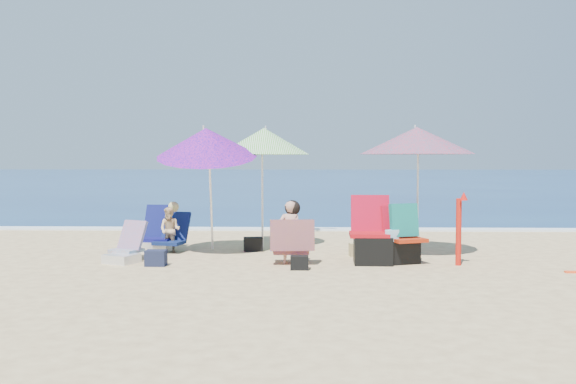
{
  "coord_description": "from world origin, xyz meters",
  "views": [
    {
      "loc": [
        0.01,
        -9.83,
        1.67
      ],
      "look_at": [
        -0.3,
        1.0,
        1.1
      ],
      "focal_mm": 40.26,
      "sensor_mm": 36.0,
      "label": 1
    }
  ],
  "objects_px": {
    "umbrella_striped": "(264,141)",
    "person_left": "(171,229)",
    "furled_umbrella": "(460,225)",
    "umbrella_turquoise": "(417,141)",
    "person_center": "(291,233)",
    "chair_rainbow": "(125,251)",
    "camp_chair_right": "(401,241)",
    "chair_navy": "(156,239)",
    "umbrella_blue": "(206,142)",
    "camp_chair_left": "(372,243)"
  },
  "relations": [
    {
      "from": "camp_chair_right",
      "to": "umbrella_turquoise",
      "type": "bearing_deg",
      "value": 65.3
    },
    {
      "from": "camp_chair_right",
      "to": "person_center",
      "type": "xyz_separation_m",
      "value": [
        -1.74,
        -0.16,
        0.14
      ]
    },
    {
      "from": "umbrella_turquoise",
      "to": "person_center",
      "type": "relative_size",
      "value": 2.43
    },
    {
      "from": "chair_rainbow",
      "to": "furled_umbrella",
      "type": "bearing_deg",
      "value": -2.33
    },
    {
      "from": "person_left",
      "to": "furled_umbrella",
      "type": "bearing_deg",
      "value": -15.44
    },
    {
      "from": "umbrella_turquoise",
      "to": "umbrella_blue",
      "type": "distance_m",
      "value": 3.6
    },
    {
      "from": "umbrella_striped",
      "to": "person_left",
      "type": "xyz_separation_m",
      "value": [
        -1.62,
        -0.62,
        -1.58
      ]
    },
    {
      "from": "umbrella_striped",
      "to": "furled_umbrella",
      "type": "bearing_deg",
      "value": -31.57
    },
    {
      "from": "furled_umbrella",
      "to": "camp_chair_left",
      "type": "bearing_deg",
      "value": 173.05
    },
    {
      "from": "chair_navy",
      "to": "chair_rainbow",
      "type": "xyz_separation_m",
      "value": [
        -0.2,
        -1.28,
        -0.04
      ]
    },
    {
      "from": "umbrella_blue",
      "to": "person_center",
      "type": "xyz_separation_m",
      "value": [
        1.48,
        -0.98,
        -1.45
      ]
    },
    {
      "from": "furled_umbrella",
      "to": "umbrella_striped",
      "type": "bearing_deg",
      "value": 148.43
    },
    {
      "from": "furled_umbrella",
      "to": "person_left",
      "type": "relative_size",
      "value": 1.3
    },
    {
      "from": "person_center",
      "to": "umbrella_blue",
      "type": "bearing_deg",
      "value": 146.34
    },
    {
      "from": "furled_umbrella",
      "to": "camp_chair_right",
      "type": "bearing_deg",
      "value": 167.08
    },
    {
      "from": "umbrella_turquoise",
      "to": "furled_umbrella",
      "type": "relative_size",
      "value": 2.13
    },
    {
      "from": "chair_navy",
      "to": "chair_rainbow",
      "type": "distance_m",
      "value": 1.3
    },
    {
      "from": "person_left",
      "to": "camp_chair_left",
      "type": "bearing_deg",
      "value": -18.57
    },
    {
      "from": "umbrella_turquoise",
      "to": "chair_rainbow",
      "type": "bearing_deg",
      "value": -170.4
    },
    {
      "from": "chair_rainbow",
      "to": "camp_chair_right",
      "type": "height_order",
      "value": "camp_chair_right"
    },
    {
      "from": "umbrella_striped",
      "to": "camp_chair_right",
      "type": "bearing_deg",
      "value": -37.33
    },
    {
      "from": "umbrella_turquoise",
      "to": "camp_chair_right",
      "type": "relative_size",
      "value": 2.56
    },
    {
      "from": "furled_umbrella",
      "to": "chair_rainbow",
      "type": "distance_m",
      "value": 5.32
    },
    {
      "from": "umbrella_turquoise",
      "to": "person_center",
      "type": "xyz_separation_m",
      "value": [
        -2.12,
        -0.98,
        -1.48
      ]
    },
    {
      "from": "person_left",
      "to": "chair_rainbow",
      "type": "bearing_deg",
      "value": -114.63
    },
    {
      "from": "chair_rainbow",
      "to": "person_left",
      "type": "distance_m",
      "value": 1.24
    },
    {
      "from": "chair_navy",
      "to": "person_center",
      "type": "bearing_deg",
      "value": -30.38
    },
    {
      "from": "camp_chair_left",
      "to": "camp_chair_right",
      "type": "height_order",
      "value": "camp_chair_left"
    },
    {
      "from": "chair_rainbow",
      "to": "camp_chair_right",
      "type": "xyz_separation_m",
      "value": [
        4.42,
        -0.01,
        0.18
      ]
    },
    {
      "from": "umbrella_turquoise",
      "to": "person_left",
      "type": "bearing_deg",
      "value": 176.06
    },
    {
      "from": "chair_rainbow",
      "to": "person_left",
      "type": "relative_size",
      "value": 0.95
    },
    {
      "from": "umbrella_turquoise",
      "to": "furled_umbrella",
      "type": "height_order",
      "value": "umbrella_turquoise"
    },
    {
      "from": "umbrella_striped",
      "to": "umbrella_blue",
      "type": "bearing_deg",
      "value": -135.49
    },
    {
      "from": "camp_chair_right",
      "to": "umbrella_striped",
      "type": "bearing_deg",
      "value": 142.67
    },
    {
      "from": "umbrella_striped",
      "to": "umbrella_turquoise",
      "type": "bearing_deg",
      "value": -19.0
    },
    {
      "from": "person_left",
      "to": "camp_chair_right",
      "type": "bearing_deg",
      "value": -16.0
    },
    {
      "from": "furled_umbrella",
      "to": "person_left",
      "type": "bearing_deg",
      "value": 164.56
    },
    {
      "from": "camp_chair_right",
      "to": "person_left",
      "type": "height_order",
      "value": "camp_chair_right"
    },
    {
      "from": "person_center",
      "to": "person_left",
      "type": "bearing_deg",
      "value": 149.52
    },
    {
      "from": "chair_navy",
      "to": "umbrella_blue",
      "type": "bearing_deg",
      "value": -25.09
    },
    {
      "from": "umbrella_striped",
      "to": "chair_rainbow",
      "type": "relative_size",
      "value": 2.67
    },
    {
      "from": "umbrella_striped",
      "to": "furled_umbrella",
      "type": "xyz_separation_m",
      "value": [
        3.17,
        -1.95,
        -1.35
      ]
    },
    {
      "from": "umbrella_turquoise",
      "to": "camp_chair_left",
      "type": "height_order",
      "value": "umbrella_turquoise"
    },
    {
      "from": "umbrella_striped",
      "to": "chair_navy",
      "type": "relative_size",
      "value": 2.81
    },
    {
      "from": "person_center",
      "to": "person_left",
      "type": "distance_m",
      "value": 2.52
    },
    {
      "from": "umbrella_striped",
      "to": "furled_umbrella",
      "type": "height_order",
      "value": "umbrella_striped"
    },
    {
      "from": "chair_rainbow",
      "to": "umbrella_blue",
      "type": "bearing_deg",
      "value": 34.19
    },
    {
      "from": "camp_chair_right",
      "to": "chair_rainbow",
      "type": "bearing_deg",
      "value": 179.82
    },
    {
      "from": "umbrella_striped",
      "to": "camp_chair_right",
      "type": "xyz_separation_m",
      "value": [
        2.29,
        -1.74,
        -1.64
      ]
    },
    {
      "from": "umbrella_striped",
      "to": "furled_umbrella",
      "type": "distance_m",
      "value": 3.96
    }
  ]
}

